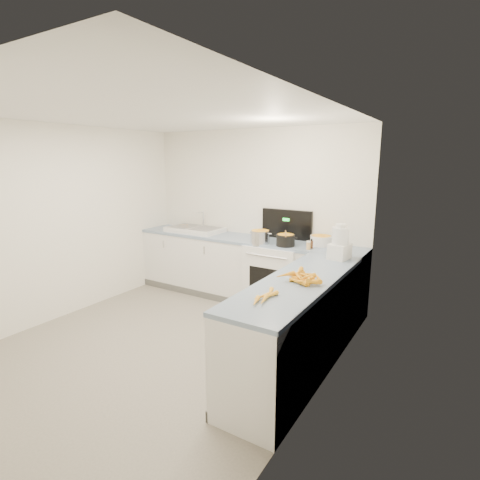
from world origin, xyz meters
The scene contains 19 objects.
floor centered at (0.00, 0.00, 0.00)m, with size 3.50×4.00×0.00m, color gray, non-canonical shape.
ceiling centered at (0.00, 0.00, 2.50)m, with size 3.50×4.00×0.00m, color white, non-canonical shape.
wall_back centered at (0.00, 2.00, 1.25)m, with size 3.50×2.50×0.00m, color white, non-canonical shape.
wall_left centered at (-1.75, 0.00, 1.25)m, with size 4.00×2.50×0.00m, color white, non-canonical shape.
wall_right centered at (1.75, 0.00, 1.25)m, with size 4.00×2.50×0.00m, color white, non-canonical shape.
counter_back centered at (0.00, 1.70, 0.47)m, with size 3.50×0.62×0.94m.
counter_right centered at (1.45, 0.30, 0.47)m, with size 0.62×2.20×0.94m.
stove centered at (0.55, 1.69, 0.47)m, with size 0.76×0.65×1.36m.
sink centered at (-0.90, 1.70, 0.98)m, with size 0.86×0.52×0.31m.
steel_pot centered at (0.37, 1.51, 1.02)m, with size 0.27×0.27×0.20m, color silver.
black_pot centered at (0.74, 1.53, 1.01)m, with size 0.24×0.24×0.17m, color black.
wooden_spoon centered at (0.74, 1.53, 1.10)m, with size 0.02×0.02×0.40m, color #AD7A47.
mixing_bowl centered at (1.13, 1.81, 1.01)m, with size 0.29×0.29×0.13m, color white.
extract_bottle centered at (1.08, 1.58, 0.99)m, with size 0.04×0.04×0.10m, color #593319.
spice_jar centered at (1.07, 1.51, 0.99)m, with size 0.05×0.05×0.09m, color #E5B266.
food_processor centered at (1.54, 1.25, 1.12)m, with size 0.24×0.27×0.41m.
carrot_pile centered at (1.50, 0.27, 0.98)m, with size 0.41×0.41×0.09m.
peeled_carrots centered at (1.41, -0.32, 0.96)m, with size 0.14×0.42×0.04m.
peelings centered at (-1.11, 1.72, 1.02)m, with size 0.27×0.24×0.01m.
Camera 1 is at (2.74, -2.88, 2.05)m, focal length 28.00 mm.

